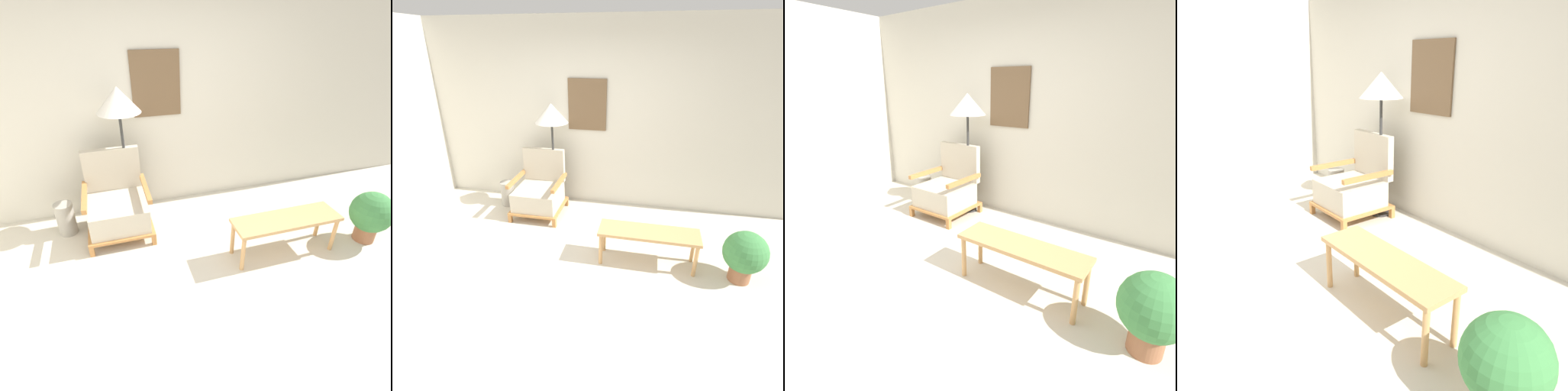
% 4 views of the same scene
% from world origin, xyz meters
% --- Properties ---
extents(ground_plane, '(14.00, 14.00, 0.00)m').
position_xyz_m(ground_plane, '(0.00, 0.00, 0.00)').
color(ground_plane, beige).
extents(wall_back, '(8.00, 0.09, 2.70)m').
position_xyz_m(wall_back, '(-0.00, 2.07, 1.35)').
color(wall_back, beige).
rests_on(wall_back, ground_plane).
extents(armchair, '(0.72, 0.71, 0.94)m').
position_xyz_m(armchair, '(-0.75, 1.50, 0.34)').
color(armchair, '#B2753D').
rests_on(armchair, ground_plane).
extents(floor_lamp, '(0.47, 0.47, 1.60)m').
position_xyz_m(floor_lamp, '(-0.59, 1.76, 1.42)').
color(floor_lamp, '#2D2D2D').
rests_on(floor_lamp, ground_plane).
extents(coffee_table, '(1.14, 0.34, 0.44)m').
position_xyz_m(coffee_table, '(0.89, 0.61, 0.38)').
color(coffee_table, tan).
rests_on(coffee_table, ground_plane).
extents(vase, '(0.21, 0.21, 0.39)m').
position_xyz_m(vase, '(-1.34, 1.63, 0.20)').
color(vase, '#9E998E').
rests_on(vase, ground_plane).
extents(potted_plant, '(0.46, 0.46, 0.60)m').
position_xyz_m(potted_plant, '(1.91, 0.52, 0.34)').
color(potted_plant, '#935B3D').
rests_on(potted_plant, ground_plane).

